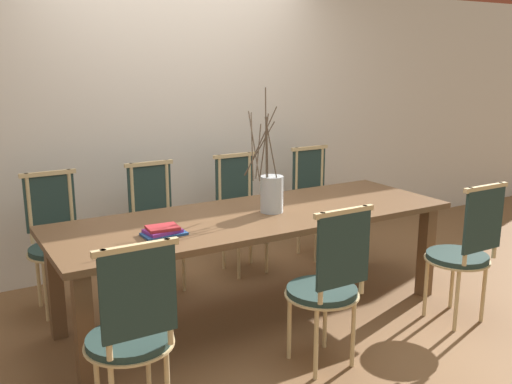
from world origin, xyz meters
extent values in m
plane|color=brown|center=(0.00, 0.00, 0.00)|extent=(16.00, 16.00, 0.00)
cube|color=beige|center=(0.00, 1.34, 1.18)|extent=(12.00, 0.06, 2.35)
cube|color=brown|center=(0.00, 0.00, 0.70)|extent=(2.73, 0.92, 0.04)
cube|color=brown|center=(-1.26, -0.36, 0.34)|extent=(0.09, 0.09, 0.68)
cube|color=brown|center=(1.26, -0.36, 0.34)|extent=(0.09, 0.09, 0.68)
cube|color=brown|center=(-1.26, 0.36, 0.34)|extent=(0.09, 0.09, 0.68)
cube|color=brown|center=(1.26, 0.36, 0.34)|extent=(0.09, 0.09, 0.68)
cylinder|color=#233833|center=(-1.14, -0.75, 0.45)|extent=(0.40, 0.40, 0.04)
cylinder|color=tan|center=(-1.14, -0.75, 0.43)|extent=(0.43, 0.43, 0.01)
cylinder|color=tan|center=(-1.27, -0.62, 0.22)|extent=(0.03, 0.03, 0.43)
cylinder|color=tan|center=(-1.01, -0.62, 0.22)|extent=(0.03, 0.03, 0.43)
cylinder|color=tan|center=(-1.28, -0.93, 0.72)|extent=(0.03, 0.03, 0.50)
cylinder|color=tan|center=(-1.00, -0.93, 0.72)|extent=(0.03, 0.03, 0.50)
cube|color=#233833|center=(-1.14, -0.93, 0.74)|extent=(0.34, 0.02, 0.40)
cube|color=tan|center=(-1.14, -0.93, 0.96)|extent=(0.38, 0.03, 0.03)
cylinder|color=#233833|center=(-0.01, -0.75, 0.45)|extent=(0.40, 0.40, 0.04)
cylinder|color=tan|center=(-0.01, -0.75, 0.43)|extent=(0.43, 0.43, 0.01)
cylinder|color=tan|center=(-0.14, -0.62, 0.22)|extent=(0.03, 0.03, 0.43)
cylinder|color=tan|center=(0.12, -0.62, 0.22)|extent=(0.03, 0.03, 0.43)
cylinder|color=tan|center=(-0.14, -0.89, 0.22)|extent=(0.03, 0.03, 0.43)
cylinder|color=tan|center=(0.12, -0.89, 0.22)|extent=(0.03, 0.03, 0.43)
cylinder|color=tan|center=(-0.15, -0.93, 0.72)|extent=(0.03, 0.03, 0.50)
cylinder|color=tan|center=(0.13, -0.93, 0.72)|extent=(0.03, 0.03, 0.50)
cube|color=#233833|center=(-0.01, -0.93, 0.74)|extent=(0.34, 0.02, 0.40)
cube|color=tan|center=(-0.01, -0.93, 0.96)|extent=(0.38, 0.03, 0.03)
cylinder|color=#233833|center=(1.12, -0.75, 0.45)|extent=(0.40, 0.40, 0.04)
cylinder|color=tan|center=(1.12, -0.75, 0.43)|extent=(0.43, 0.43, 0.01)
cylinder|color=tan|center=(0.99, -0.62, 0.22)|extent=(0.03, 0.03, 0.43)
cylinder|color=tan|center=(1.25, -0.62, 0.22)|extent=(0.03, 0.03, 0.43)
cylinder|color=tan|center=(0.99, -0.89, 0.22)|extent=(0.03, 0.03, 0.43)
cylinder|color=tan|center=(1.25, -0.89, 0.22)|extent=(0.03, 0.03, 0.43)
cylinder|color=tan|center=(0.98, -0.93, 0.72)|extent=(0.03, 0.03, 0.50)
cylinder|color=tan|center=(1.26, -0.93, 0.72)|extent=(0.03, 0.03, 0.50)
cube|color=#233833|center=(1.12, -0.93, 0.74)|extent=(0.34, 0.02, 0.40)
cube|color=tan|center=(1.12, -0.93, 0.96)|extent=(0.38, 0.03, 0.03)
cylinder|color=#233833|center=(-1.14, 0.75, 0.45)|extent=(0.40, 0.40, 0.04)
cylinder|color=tan|center=(-1.14, 0.75, 0.43)|extent=(0.43, 0.43, 0.01)
cylinder|color=tan|center=(-1.01, 0.62, 0.22)|extent=(0.03, 0.03, 0.43)
cylinder|color=tan|center=(-1.28, 0.62, 0.22)|extent=(0.03, 0.03, 0.43)
cylinder|color=tan|center=(-1.01, 0.89, 0.22)|extent=(0.03, 0.03, 0.43)
cylinder|color=tan|center=(-1.28, 0.89, 0.22)|extent=(0.03, 0.03, 0.43)
cylinder|color=tan|center=(-1.00, 0.93, 0.72)|extent=(0.03, 0.03, 0.50)
cylinder|color=tan|center=(-1.29, 0.93, 0.72)|extent=(0.03, 0.03, 0.50)
cube|color=#233833|center=(-1.14, 0.93, 0.74)|extent=(0.34, 0.02, 0.40)
cube|color=tan|center=(-1.14, 0.93, 0.96)|extent=(0.38, 0.03, 0.03)
cylinder|color=#233833|center=(-0.40, 0.75, 0.45)|extent=(0.40, 0.40, 0.04)
cylinder|color=tan|center=(-0.40, 0.75, 0.43)|extent=(0.43, 0.43, 0.01)
cylinder|color=tan|center=(-0.27, 0.62, 0.22)|extent=(0.03, 0.03, 0.43)
cylinder|color=tan|center=(-0.53, 0.62, 0.22)|extent=(0.03, 0.03, 0.43)
cylinder|color=tan|center=(-0.27, 0.89, 0.22)|extent=(0.03, 0.03, 0.43)
cylinder|color=tan|center=(-0.53, 0.89, 0.22)|extent=(0.03, 0.03, 0.43)
cylinder|color=tan|center=(-0.26, 0.93, 0.72)|extent=(0.03, 0.03, 0.50)
cylinder|color=tan|center=(-0.54, 0.93, 0.72)|extent=(0.03, 0.03, 0.50)
cube|color=#233833|center=(-0.40, 0.93, 0.74)|extent=(0.34, 0.02, 0.40)
cube|color=tan|center=(-0.40, 0.93, 0.96)|extent=(0.38, 0.03, 0.03)
cylinder|color=#233833|center=(0.34, 0.75, 0.45)|extent=(0.40, 0.40, 0.04)
cylinder|color=tan|center=(0.34, 0.75, 0.43)|extent=(0.43, 0.43, 0.01)
cylinder|color=tan|center=(0.47, 0.62, 0.22)|extent=(0.03, 0.03, 0.43)
cylinder|color=tan|center=(0.21, 0.62, 0.22)|extent=(0.03, 0.03, 0.43)
cylinder|color=tan|center=(0.47, 0.89, 0.22)|extent=(0.03, 0.03, 0.43)
cylinder|color=tan|center=(0.21, 0.89, 0.22)|extent=(0.03, 0.03, 0.43)
cylinder|color=tan|center=(0.48, 0.93, 0.72)|extent=(0.03, 0.03, 0.50)
cylinder|color=tan|center=(0.20, 0.93, 0.72)|extent=(0.03, 0.03, 0.50)
cube|color=#233833|center=(0.34, 0.93, 0.74)|extent=(0.34, 0.02, 0.40)
cube|color=tan|center=(0.34, 0.93, 0.96)|extent=(0.38, 0.03, 0.03)
cylinder|color=#233833|center=(1.11, 0.75, 0.45)|extent=(0.40, 0.40, 0.04)
cylinder|color=tan|center=(1.11, 0.75, 0.43)|extent=(0.43, 0.43, 0.01)
cylinder|color=tan|center=(1.24, 0.62, 0.22)|extent=(0.03, 0.03, 0.43)
cylinder|color=tan|center=(0.97, 0.62, 0.22)|extent=(0.03, 0.03, 0.43)
cylinder|color=tan|center=(1.24, 0.89, 0.22)|extent=(0.03, 0.03, 0.43)
cylinder|color=tan|center=(0.97, 0.89, 0.22)|extent=(0.03, 0.03, 0.43)
cylinder|color=tan|center=(1.25, 0.93, 0.72)|extent=(0.03, 0.03, 0.50)
cylinder|color=tan|center=(0.96, 0.93, 0.72)|extent=(0.03, 0.03, 0.50)
cube|color=#233833|center=(1.11, 0.93, 0.74)|extent=(0.34, 0.02, 0.40)
cube|color=tan|center=(1.11, 0.93, 0.96)|extent=(0.38, 0.03, 0.03)
cylinder|color=#B2BCC1|center=(0.12, -0.01, 0.85)|extent=(0.16, 0.16, 0.25)
cylinder|color=#473828|center=(-0.01, 0.02, 1.18)|extent=(0.07, 0.25, 0.43)
cylinder|color=#473828|center=(0.08, 0.01, 1.26)|extent=(0.05, 0.09, 0.59)
cylinder|color=#473828|center=(0.09, -0.04, 1.17)|extent=(0.07, 0.06, 0.40)
cylinder|color=#473828|center=(0.05, 0.05, 1.14)|extent=(0.13, 0.15, 0.34)
cylinder|color=#473828|center=(0.09, 0.04, 1.18)|extent=(0.11, 0.07, 0.41)
cylinder|color=#473828|center=(0.10, 0.12, 1.14)|extent=(0.27, 0.05, 0.35)
cylinder|color=#473828|center=(0.11, 0.12, 1.20)|extent=(0.26, 0.02, 0.45)
cylinder|color=#473828|center=(0.09, 0.00, 1.17)|extent=(0.04, 0.07, 0.40)
cylinder|color=#473828|center=(0.00, 0.05, 1.18)|extent=(0.14, 0.25, 0.42)
cube|color=#234C8C|center=(-0.71, -0.13, 0.73)|extent=(0.26, 0.16, 0.01)
cube|color=#842D8C|center=(-0.71, -0.12, 0.75)|extent=(0.22, 0.17, 0.02)
cube|color=maroon|center=(-0.71, -0.12, 0.77)|extent=(0.19, 0.15, 0.02)
camera|label=1|loc=(-1.88, -3.17, 1.75)|focal=40.00mm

